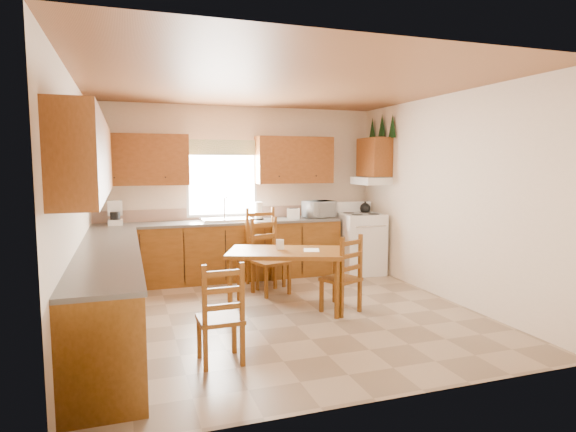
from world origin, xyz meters
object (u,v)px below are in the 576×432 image
object	(u,v)px
stove	(361,244)
chair_near_left	(220,312)
chair_near_right	(341,274)
microwave	(319,209)
chair_far_right	(271,257)
chair_far_left	(265,248)
dining_table	(285,280)

from	to	relation	value
stove	chair_near_left	size ratio (longest dim) A/B	1.04
chair_near_left	chair_near_right	xyz separation A→B (m)	(1.66, 1.01, 0.01)
stove	chair_near_left	distance (m)	4.02
microwave	chair_far_right	distance (m)	1.60
stove	chair_far_left	xyz separation A→B (m)	(-1.71, -0.29, 0.08)
dining_table	chair_far_right	bearing A→B (deg)	109.10
microwave	chair_near_right	size ratio (longest dim) A/B	0.48
dining_table	chair_near_right	distance (m)	0.70
stove	microwave	world-z (taller)	microwave
chair_near_left	chair_far_left	world-z (taller)	chair_far_left
stove	microwave	distance (m)	0.89
chair_far_left	microwave	bearing A→B (deg)	19.97
microwave	chair_near_left	world-z (taller)	microwave
chair_near_right	chair_far_left	size ratio (longest dim) A/B	0.83
chair_near_left	chair_far_right	size ratio (longest dim) A/B	0.90
chair_near_left	microwave	bearing A→B (deg)	-127.48
chair_near_left	chair_far_left	xyz separation A→B (m)	(1.15, 2.53, 0.10)
microwave	chair_far_left	xyz separation A→B (m)	(-1.08, -0.55, -0.49)
stove	chair_far_right	distance (m)	1.92
chair_far_left	stove	bearing A→B (deg)	2.79
stove	chair_near_right	bearing A→B (deg)	-119.43
microwave	chair_near_left	distance (m)	3.84
chair_far_left	chair_far_right	xyz separation A→B (m)	(-0.05, -0.45, -0.05)
dining_table	chair_near_right	bearing A→B (deg)	-6.49
chair_near_left	chair_near_right	size ratio (longest dim) A/B	0.98
dining_table	chair_far_left	xyz separation A→B (m)	(0.09, 1.19, 0.20)
microwave	dining_table	bearing A→B (deg)	-140.93
dining_table	chair_near_right	size ratio (longest dim) A/B	1.45
chair_near_left	stove	bearing A→B (deg)	-136.98
dining_table	chair_near_left	size ratio (longest dim) A/B	1.48
chair_far_right	dining_table	bearing A→B (deg)	-109.09
stove	microwave	bearing A→B (deg)	162.42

